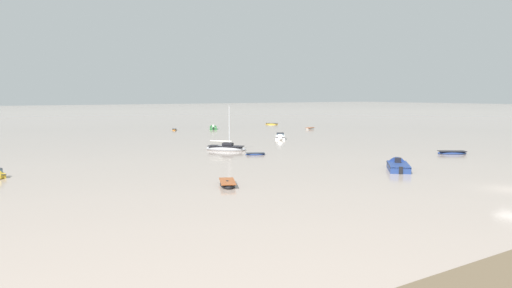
% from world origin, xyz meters
% --- Properties ---
extents(ground_plane, '(800.00, 800.00, 0.00)m').
position_xyz_m(ground_plane, '(0.00, 0.00, 0.00)').
color(ground_plane, gray).
extents(rowboat_moored_0, '(3.19, 4.41, 0.67)m').
position_xyz_m(rowboat_moored_0, '(-20.65, 16.40, 0.18)').
color(rowboat_moored_0, black).
rests_on(rowboat_moored_0, ground).
extents(rowboat_moored_1, '(3.39, 3.81, 0.60)m').
position_xyz_m(rowboat_moored_1, '(39.52, 92.24, 0.16)').
color(rowboat_moored_1, gold).
rests_on(rowboat_moored_1, ground).
extents(sailboat_moored_0, '(5.76, 6.30, 7.32)m').
position_xyz_m(sailboat_moored_0, '(-5.44, 42.41, 0.32)').
color(sailboat_moored_0, gray).
rests_on(sailboat_moored_0, ground).
extents(motorboat_moored_1, '(3.92, 5.24, 1.72)m').
position_xyz_m(motorboat_moored_1, '(16.15, 85.24, 0.24)').
color(motorboat_moored_1, '#23602D').
rests_on(motorboat_moored_1, ground).
extents(motorboat_moored_2, '(4.59, 5.28, 1.99)m').
position_xyz_m(motorboat_moored_2, '(12.96, 52.70, 0.30)').
color(motorboat_moored_2, white).
rests_on(motorboat_moored_2, ground).
extents(rowboat_moored_2, '(4.30, 3.61, 0.67)m').
position_xyz_m(rowboat_moored_2, '(19.60, 19.49, 0.18)').
color(rowboat_moored_2, navy).
rests_on(rowboat_moored_2, ground).
extents(rowboat_moored_3, '(2.23, 3.27, 0.49)m').
position_xyz_m(rowboat_moored_3, '(6.31, 87.15, 0.13)').
color(rowboat_moored_3, orange).
rests_on(rowboat_moored_3, ground).
extents(motorboat_moored_3, '(6.03, 6.06, 2.18)m').
position_xyz_m(motorboat_moored_3, '(1.27, 14.22, 0.30)').
color(motorboat_moored_3, navy).
rests_on(motorboat_moored_3, ground).
extents(rowboat_moored_4, '(3.05, 2.13, 0.46)m').
position_xyz_m(rowboat_moored_4, '(-4.94, 34.89, 0.12)').
color(rowboat_moored_4, navy).
rests_on(rowboat_moored_4, ground).
extents(rowboat_moored_5, '(3.90, 2.86, 0.59)m').
position_xyz_m(rowboat_moored_5, '(36.16, 71.13, 0.16)').
color(rowboat_moored_5, white).
rests_on(rowboat_moored_5, ground).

